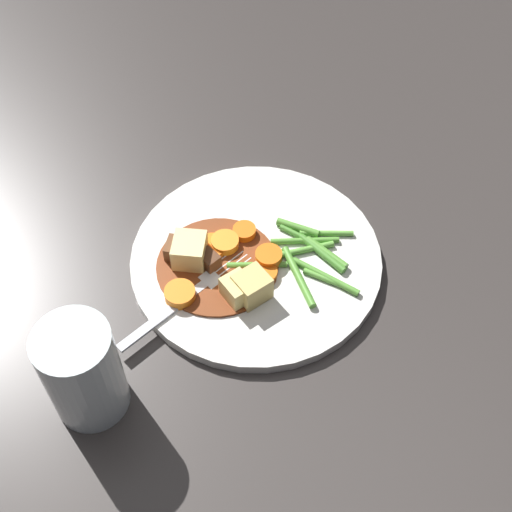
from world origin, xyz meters
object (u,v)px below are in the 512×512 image
(dinner_plate, at_px, (256,260))
(carrot_slice_3, at_px, (180,294))
(potato_chunk_0, at_px, (238,290))
(fork, at_px, (190,296))
(carrot_slice_1, at_px, (212,247))
(carrot_slice_2, at_px, (244,232))
(water_glass, at_px, (83,372))
(carrot_slice_0, at_px, (269,257))
(potato_chunk_2, at_px, (252,287))
(meat_chunk_0, at_px, (209,261))
(carrot_slice_5, at_px, (190,243))
(potato_chunk_1, at_px, (190,253))
(carrot_slice_4, at_px, (264,273))
(meat_chunk_1, at_px, (177,250))
(carrot_slice_6, at_px, (225,243))

(dinner_plate, height_order, carrot_slice_3, carrot_slice_3)
(potato_chunk_0, xyz_separation_m, fork, (0.05, -0.01, -0.01))
(carrot_slice_1, xyz_separation_m, carrot_slice_2, (-0.04, -0.02, 0.00))
(carrot_slice_1, relative_size, water_glass, 0.30)
(carrot_slice_0, height_order, carrot_slice_1, carrot_slice_0)
(potato_chunk_0, distance_m, potato_chunk_2, 0.02)
(carrot_slice_3, xyz_separation_m, meat_chunk_0, (-0.03, -0.04, 0.00))
(carrot_slice_5, bearing_deg, potato_chunk_1, 88.61)
(carrot_slice_1, distance_m, carrot_slice_4, 0.07)
(carrot_slice_3, relative_size, carrot_slice_4, 1.11)
(carrot_slice_3, relative_size, meat_chunk_1, 1.28)
(potato_chunk_1, bearing_deg, carrot_slice_2, -151.61)
(potato_chunk_1, bearing_deg, meat_chunk_1, -37.47)
(carrot_slice_2, distance_m, potato_chunk_0, 0.09)
(carrot_slice_2, xyz_separation_m, carrot_slice_6, (0.02, 0.01, 0.00))
(dinner_plate, distance_m, carrot_slice_4, 0.03)
(dinner_plate, xyz_separation_m, fork, (0.07, 0.05, 0.01))
(carrot_slice_1, xyz_separation_m, carrot_slice_4, (-0.05, 0.04, -0.00))
(carrot_slice_4, bearing_deg, dinner_plate, -76.80)
(carrot_slice_1, relative_size, carrot_slice_6, 1.09)
(potato_chunk_0, xyz_separation_m, potato_chunk_2, (-0.02, -0.00, 0.00))
(carrot_slice_6, bearing_deg, potato_chunk_0, 97.86)
(potato_chunk_1, xyz_separation_m, meat_chunk_1, (0.01, -0.01, -0.01))
(carrot_slice_0, height_order, fork, carrot_slice_0)
(carrot_slice_4, xyz_separation_m, potato_chunk_0, (0.03, 0.03, 0.01))
(carrot_slice_2, distance_m, carrot_slice_3, 0.11)
(dinner_plate, bearing_deg, potato_chunk_0, 66.07)
(potato_chunk_1, xyz_separation_m, water_glass, (0.10, 0.15, 0.03))
(carrot_slice_6, bearing_deg, carrot_slice_0, 152.70)
(carrot_slice_4, distance_m, potato_chunk_1, 0.08)
(potato_chunk_0, bearing_deg, potato_chunk_2, -174.33)
(carrot_slice_3, distance_m, potato_chunk_0, 0.06)
(meat_chunk_0, bearing_deg, fork, 59.74)
(dinner_plate, bearing_deg, meat_chunk_1, -5.23)
(potato_chunk_1, distance_m, meat_chunk_1, 0.02)
(carrot_slice_3, xyz_separation_m, water_glass, (0.09, 0.10, 0.04))
(potato_chunk_1, distance_m, water_glass, 0.18)
(meat_chunk_0, height_order, meat_chunk_1, meat_chunk_1)
(potato_chunk_0, xyz_separation_m, meat_chunk_1, (0.06, -0.06, -0.00))
(carrot_slice_2, bearing_deg, meat_chunk_0, 44.10)
(carrot_slice_2, distance_m, meat_chunk_1, 0.08)
(carrot_slice_0, xyz_separation_m, meat_chunk_1, (0.10, -0.02, 0.00))
(carrot_slice_6, xyz_separation_m, water_glass, (0.14, 0.17, 0.04))
(potato_chunk_0, bearing_deg, carrot_slice_3, -4.52)
(carrot_slice_5, distance_m, fork, 0.07)
(potato_chunk_1, distance_m, fork, 0.05)
(meat_chunk_0, distance_m, fork, 0.05)
(carrot_slice_0, xyz_separation_m, carrot_slice_3, (0.10, 0.04, -0.00))
(dinner_plate, height_order, carrot_slice_5, carrot_slice_5)
(water_glass, bearing_deg, carrot_slice_2, -131.18)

